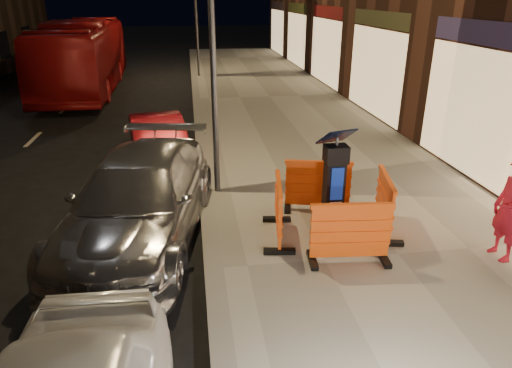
{
  "coord_description": "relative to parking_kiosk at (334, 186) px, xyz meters",
  "views": [
    {
      "loc": [
        -0.2,
        -6.02,
        4.07
      ],
      "look_at": [
        0.8,
        1.0,
        1.1
      ],
      "focal_mm": 32.0,
      "sensor_mm": 36.0,
      "label": 1
    }
  ],
  "objects": [
    {
      "name": "bus_doubledecker",
      "position": [
        -6.92,
        14.78,
        -1.05
      ],
      "size": [
        2.93,
        10.96,
        3.03
      ],
      "primitive_type": "imported",
      "rotation": [
        0.0,
        0.0,
        0.04
      ],
      "color": "maroon",
      "rests_on": "ground"
    },
    {
      "name": "street_lamp_far",
      "position": [
        -1.87,
        17.15,
        2.1
      ],
      "size": [
        0.12,
        0.12,
        6.0
      ],
      "primitive_type": "cylinder",
      "color": "#3F3F44",
      "rests_on": "sidewalk"
    },
    {
      "name": "barrier_front",
      "position": [
        0.0,
        -0.95,
        -0.4
      ],
      "size": [
        1.34,
        0.65,
        1.01
      ],
      "primitive_type": "cube",
      "rotation": [
        0.0,
        0.0,
        -0.09
      ],
      "color": "#FB5512",
      "rests_on": "sidewalk"
    },
    {
      "name": "barrier_back",
      "position": [
        0.0,
        0.95,
        -0.4
      ],
      "size": [
        1.38,
        0.82,
        1.01
      ],
      "primitive_type": "cube",
      "rotation": [
        0.0,
        0.0,
        -0.23
      ],
      "color": "#FB5512",
      "rests_on": "sidewalk"
    },
    {
      "name": "ground_plane",
      "position": [
        -2.12,
        -0.85,
        -1.05
      ],
      "size": [
        120.0,
        120.0,
        0.0
      ],
      "primitive_type": "plane",
      "color": "black",
      "rests_on": "ground"
    },
    {
      "name": "car_red",
      "position": [
        -3.19,
        4.39,
        -1.05
      ],
      "size": [
        1.88,
        3.85,
        1.22
      ],
      "primitive_type": "imported",
      "rotation": [
        0.0,
        0.0,
        0.17
      ],
      "color": "maroon",
      "rests_on": "ground"
    },
    {
      "name": "car_silver",
      "position": [
        -3.32,
        0.55,
        -1.05
      ],
      "size": [
        2.94,
        5.42,
        1.49
      ],
      "primitive_type": "imported",
      "rotation": [
        0.0,
        0.0,
        -0.17
      ],
      "color": "#9F9FA4",
      "rests_on": "ground"
    },
    {
      "name": "man",
      "position": [
        2.47,
        -1.16,
        -0.07
      ],
      "size": [
        0.44,
        0.63,
        1.66
      ],
      "primitive_type": "imported",
      "rotation": [
        0.0,
        0.0,
        -1.49
      ],
      "color": "#AC1629",
      "rests_on": "sidewalk"
    },
    {
      "name": "kerb",
      "position": [
        -2.12,
        -0.85,
        -0.98
      ],
      "size": [
        0.3,
        60.0,
        0.15
      ],
      "primitive_type": "cube",
      "color": "slate",
      "rests_on": "ground"
    },
    {
      "name": "sidewalk",
      "position": [
        0.88,
        -0.85,
        -0.98
      ],
      "size": [
        6.0,
        60.0,
        0.15
      ],
      "primitive_type": "cube",
      "color": "gray",
      "rests_on": "ground"
    },
    {
      "name": "barrier_kerbside",
      "position": [
        -0.95,
        0.0,
        -0.4
      ],
      "size": [
        0.71,
        1.36,
        1.01
      ],
      "primitive_type": "cube",
      "rotation": [
        0.0,
        0.0,
        1.43
      ],
      "color": "#FB5512",
      "rests_on": "sidewalk"
    },
    {
      "name": "barrier_bldgside",
      "position": [
        0.95,
        0.0,
        -0.4
      ],
      "size": [
        0.8,
        1.38,
        1.01
      ],
      "primitive_type": "cube",
      "rotation": [
        0.0,
        0.0,
        1.36
      ],
      "color": "#FB5512",
      "rests_on": "sidewalk"
    },
    {
      "name": "street_lamp_mid",
      "position": [
        -1.87,
        2.15,
        2.1
      ],
      "size": [
        0.12,
        0.12,
        6.0
      ],
      "primitive_type": "cylinder",
      "color": "#3F3F44",
      "rests_on": "sidewalk"
    },
    {
      "name": "parking_kiosk",
      "position": [
        0.0,
        0.0,
        0.0
      ],
      "size": [
        0.66,
        0.66,
        1.81
      ],
      "primitive_type": "cube",
      "rotation": [
        0.0,
        0.0,
        -0.18
      ],
      "color": "black",
      "rests_on": "sidewalk"
    }
  ]
}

